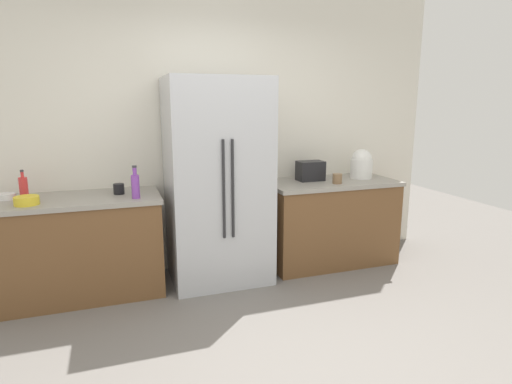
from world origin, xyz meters
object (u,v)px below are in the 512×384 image
(bowl_a, at_px, (6,196))
(bottle_a, at_px, (24,188))
(toaster, at_px, (310,171))
(refrigerator, at_px, (218,182))
(bottle_b, at_px, (135,185))
(rice_cooker, at_px, (361,164))
(cup_b, at_px, (119,189))
(bowl_b, at_px, (27,201))
(cup_a, at_px, (337,179))

(bowl_a, bearing_deg, bottle_a, -13.68)
(bottle_a, relative_size, bowl_a, 1.66)
(toaster, bearing_deg, refrigerator, -172.87)
(bottle_a, relative_size, bottle_b, 0.88)
(rice_cooker, distance_m, bowl_a, 3.38)
(refrigerator, relative_size, cup_b, 20.23)
(toaster, relative_size, bottle_a, 1.09)
(toaster, bearing_deg, rice_cooker, -5.18)
(cup_b, xyz_separation_m, bowl_a, (-0.90, 0.09, -0.02))
(refrigerator, bearing_deg, toaster, 7.13)
(bottle_a, bearing_deg, rice_cooker, -0.91)
(rice_cooker, bearing_deg, bottle_a, 179.09)
(bowl_b, bearing_deg, bottle_b, -2.95)
(toaster, relative_size, bottle_b, 0.96)
(bottle_b, xyz_separation_m, bowl_a, (-1.03, 0.32, -0.09))
(cup_b, distance_m, bowl_a, 0.90)
(refrigerator, xyz_separation_m, bottle_a, (-1.64, 0.13, 0.03))
(bottle_a, relative_size, cup_a, 2.47)
(bottle_b, relative_size, bowl_b, 1.50)
(cup_b, bearing_deg, bowl_b, -165.12)
(rice_cooker, height_order, bottle_b, rice_cooker)
(cup_a, bearing_deg, rice_cooker, 26.19)
(toaster, relative_size, cup_a, 2.69)
(toaster, distance_m, bowl_a, 2.80)
(cup_a, bearing_deg, cup_b, 174.63)
(bottle_b, bearing_deg, bottle_a, 162.42)
(toaster, xyz_separation_m, bottle_b, (-1.77, -0.28, 0.01))
(refrigerator, relative_size, bowl_a, 12.74)
(toaster, xyz_separation_m, cup_a, (0.18, -0.25, -0.05))
(bowl_b, bearing_deg, refrigerator, 4.03)
(cup_a, xyz_separation_m, bowl_b, (-2.78, 0.01, -0.02))
(bowl_b, bearing_deg, cup_b, 14.88)
(bottle_a, relative_size, bowl_b, 1.33)
(toaster, xyz_separation_m, bowl_a, (-2.80, 0.03, -0.08))
(toaster, height_order, rice_cooker, rice_cooker)
(rice_cooker, xyz_separation_m, bottle_b, (-2.34, -0.23, -0.04))
(toaster, xyz_separation_m, bowl_b, (-2.60, -0.24, -0.07))
(toaster, distance_m, bottle_b, 1.79)
(bottle_a, distance_m, cup_b, 0.76)
(rice_cooker, xyz_separation_m, bowl_b, (-3.18, -0.19, -0.12))
(cup_a, relative_size, cup_b, 1.07)
(cup_a, bearing_deg, refrigerator, 174.24)
(rice_cooker, relative_size, cup_a, 3.13)
(refrigerator, height_order, cup_a, refrigerator)
(cup_a, bearing_deg, bottle_a, 175.01)
(bottle_a, xyz_separation_m, bowl_b, (0.05, -0.24, -0.06))
(bottle_a, xyz_separation_m, bottle_b, (0.89, -0.28, 0.02))
(bottle_b, bearing_deg, cup_b, 119.98)
(toaster, distance_m, cup_b, 1.90)
(refrigerator, distance_m, bowl_b, 1.59)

